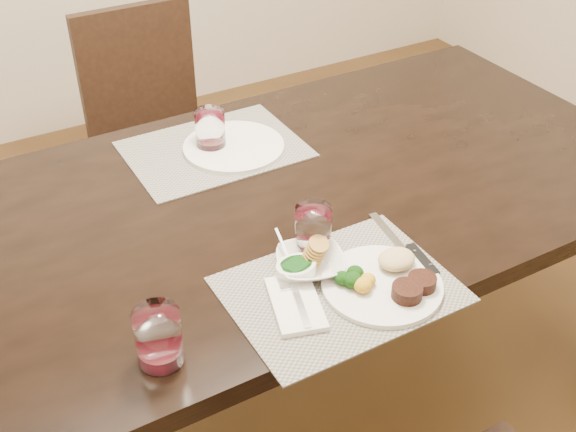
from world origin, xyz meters
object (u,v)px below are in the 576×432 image
dinner_plate (388,281)px  far_plate (234,147)px  steak_knife (414,253)px  chair_far (153,123)px  wine_glass_near (313,231)px  cracker_bowl (310,262)px

dinner_plate → far_plate: (-0.03, 0.66, -0.01)m
steak_knife → far_plate: size_ratio=0.94×
chair_far → dinner_plate: chair_far is taller
chair_far → steak_knife: bearing=-84.2°
steak_knife → wine_glass_near: size_ratio=2.34×
chair_far → wine_glass_near: bearing=-92.3°
cracker_bowl → far_plate: bearing=81.2°
far_plate → dinner_plate: bearing=-87.5°
chair_far → dinner_plate: 1.38m
cracker_bowl → chair_far: bearing=85.9°
chair_far → wine_glass_near: (-0.05, -1.17, 0.30)m
dinner_plate → wine_glass_near: 0.20m
wine_glass_near → dinner_plate: bearing=-68.7°
cracker_bowl → dinner_plate: bearing=-48.0°
chair_far → cracker_bowl: (-0.09, -1.23, 0.27)m
chair_far → wine_glass_near: size_ratio=8.21×
cracker_bowl → wine_glass_near: size_ratio=1.66×
dinner_plate → wine_glass_near: bearing=132.7°
dinner_plate → cracker_bowl: (-0.11, 0.12, 0.01)m
chair_far → far_plate: chair_far is taller
chair_far → wine_glass_near: 1.21m
dinner_plate → wine_glass_near: (-0.07, 0.18, 0.03)m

